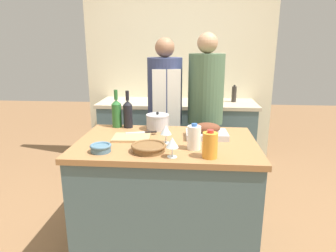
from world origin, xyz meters
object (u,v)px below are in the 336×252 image
at_px(mixing_bowl, 101,148).
at_px(wine_bottle_green, 128,113).
at_px(person_cook_guest, 205,111).
at_px(roasting_pan, 207,132).
at_px(cutting_board, 132,138).
at_px(juice_jug, 210,145).
at_px(condiment_bottle_short, 162,95).
at_px(wine_bottle_dark, 117,113).
at_px(milk_jug, 194,137).
at_px(condiment_bottle_tall, 234,94).
at_px(wicker_basket, 149,147).
at_px(stock_pot, 158,122).
at_px(knife_chef, 142,132).
at_px(person_cook_aproned, 165,112).
at_px(wine_glass_left, 172,143).

xyz_separation_m(mixing_bowl, wine_bottle_green, (0.05, 0.61, 0.10)).
bearing_deg(wine_bottle_green, person_cook_guest, 35.33).
distance_m(roasting_pan, wine_bottle_green, 0.70).
bearing_deg(cutting_board, wine_bottle_green, 106.20).
bearing_deg(juice_jug, roasting_pan, 90.13).
xyz_separation_m(mixing_bowl, condiment_bottle_short, (0.23, 1.81, 0.06)).
xyz_separation_m(roasting_pan, wine_bottle_dark, (-0.76, 0.25, 0.08)).
height_order(milk_jug, condiment_bottle_short, same).
bearing_deg(condiment_bottle_short, wine_bottle_green, -98.22).
relative_size(cutting_board, wine_bottle_green, 0.90).
distance_m(condiment_bottle_tall, person_cook_guest, 0.80).
height_order(wicker_basket, wine_bottle_dark, wine_bottle_dark).
relative_size(cutting_board, stock_pot, 1.48).
xyz_separation_m(roasting_pan, stock_pot, (-0.40, 0.21, 0.02)).
xyz_separation_m(wine_bottle_green, knife_chef, (0.16, -0.21, -0.10)).
xyz_separation_m(condiment_bottle_tall, person_cook_guest, (-0.37, -0.71, -0.06)).
distance_m(roasting_pan, condiment_bottle_tall, 1.47).
xyz_separation_m(cutting_board, mixing_bowl, (-0.15, -0.30, 0.02)).
bearing_deg(wicker_basket, milk_jug, 13.48).
bearing_deg(condiment_bottle_short, person_cook_aproned, -81.97).
bearing_deg(wine_bottle_dark, roasting_pan, -17.93).
relative_size(wicker_basket, knife_chef, 0.96).
bearing_deg(cutting_board, wicker_basket, -57.36).
relative_size(wicker_basket, wine_glass_left, 1.80).
bearing_deg(cutting_board, knife_chef, 57.69).
height_order(cutting_board, milk_jug, milk_jug).
height_order(cutting_board, wine_glass_left, wine_glass_left).
relative_size(juice_jug, condiment_bottle_short, 1.12).
height_order(cutting_board, wine_bottle_green, wine_bottle_green).
bearing_deg(wine_bottle_dark, knife_chef, -40.73).
xyz_separation_m(wine_bottle_dark, wine_glass_left, (0.52, -0.68, -0.03)).
bearing_deg(condiment_bottle_tall, knife_chef, -122.41).
bearing_deg(stock_pot, wine_bottle_dark, 173.64).
relative_size(wicker_basket, mixing_bowl, 1.63).
bearing_deg(cutting_board, milk_jug, -22.27).
height_order(cutting_board, person_cook_guest, person_cook_guest).
bearing_deg(cutting_board, person_cook_guest, 53.68).
bearing_deg(stock_pot, condiment_bottle_tall, 57.12).
xyz_separation_m(wine_bottle_green, person_cook_aproned, (0.27, 0.50, -0.10)).
bearing_deg(person_cook_guest, milk_jug, -91.99).
bearing_deg(knife_chef, milk_jug, -36.13).
bearing_deg(juice_jug, condiment_bottle_tall, 78.24).
xyz_separation_m(wine_bottle_dark, knife_chef, (0.26, -0.22, -0.11)).
xyz_separation_m(condiment_bottle_tall, person_cook_aproned, (-0.77, -0.69, -0.08)).
distance_m(mixing_bowl, wine_bottle_green, 0.62).
height_order(roasting_pan, condiment_bottle_short, condiment_bottle_short).
bearing_deg(condiment_bottle_short, mixing_bowl, -97.15).
relative_size(roasting_pan, knife_chef, 1.33).
relative_size(wine_bottle_dark, knife_chef, 1.33).
bearing_deg(milk_jug, condiment_bottle_short, 102.87).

